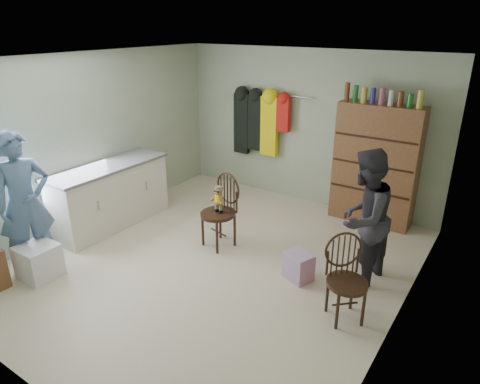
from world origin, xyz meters
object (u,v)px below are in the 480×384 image
Objects in this scene: chair_front at (221,206)px; chair_far at (345,275)px; dresser at (376,164)px; counter at (110,195)px.

chair_front reaches higher than chair_far.
chair_far is 2.52m from dresser.
counter is 2.01× the size of chair_far.
chair_front is at bearing -127.41° from dresser.
chair_far is at bearing -78.10° from dresser.
chair_far is at bearing -2.00° from counter.
chair_front is at bearing 13.06° from counter.
dresser reaches higher than counter.
counter is at bearing -144.32° from dresser.
counter is 3.71m from chair_far.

